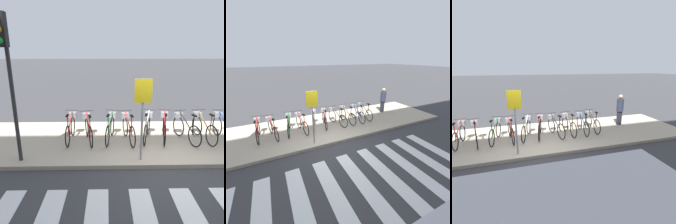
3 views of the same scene
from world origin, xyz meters
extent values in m
plane|color=#38383A|center=(0.00, 0.00, 0.00)|extent=(120.00, 120.00, 0.00)
cube|color=#B7A88E|center=(0.00, 1.74, 0.06)|extent=(13.87, 3.48, 0.12)
torus|color=black|center=(-2.80, 1.16, 0.46)|extent=(0.05, 0.67, 0.67)
torus|color=black|center=(-2.78, 2.08, 0.46)|extent=(0.05, 0.67, 0.67)
cylinder|color=red|center=(-2.79, 1.62, 0.73)|extent=(0.05, 0.94, 0.57)
cylinder|color=red|center=(-2.79, 1.29, 0.76)|extent=(0.03, 0.03, 0.60)
cube|color=black|center=(-2.79, 1.29, 1.08)|extent=(0.07, 0.20, 0.04)
cylinder|color=#262626|center=(-2.78, 2.08, 1.03)|extent=(0.46, 0.03, 0.02)
cube|color=gray|center=(-2.78, 2.13, 0.84)|extent=(0.24, 0.21, 0.18)
torus|color=black|center=(-2.09, 1.09, 0.46)|extent=(0.18, 0.66, 0.67)
torus|color=black|center=(-2.29, 1.99, 0.46)|extent=(0.18, 0.66, 0.67)
cylinder|color=red|center=(-2.19, 1.54, 0.73)|extent=(0.24, 0.92, 0.57)
cylinder|color=red|center=(-2.11, 1.21, 0.76)|extent=(0.04, 0.04, 0.60)
cube|color=black|center=(-2.11, 1.21, 1.08)|extent=(0.11, 0.21, 0.04)
cylinder|color=#262626|center=(-2.29, 1.99, 1.03)|extent=(0.45, 0.12, 0.02)
cube|color=gray|center=(-2.30, 2.04, 0.84)|extent=(0.28, 0.25, 0.18)
torus|color=black|center=(-1.59, 1.15, 0.46)|extent=(0.16, 0.67, 0.67)
torus|color=black|center=(-1.42, 2.06, 0.46)|extent=(0.16, 0.67, 0.67)
cylinder|color=#267238|center=(-1.50, 1.61, 0.73)|extent=(0.20, 0.93, 0.57)
cylinder|color=#267238|center=(-1.56, 1.28, 0.76)|extent=(0.04, 0.04, 0.60)
cube|color=black|center=(-1.56, 1.28, 1.08)|extent=(0.11, 0.21, 0.04)
cylinder|color=#262626|center=(-1.42, 2.06, 1.03)|extent=(0.46, 0.11, 0.02)
cube|color=gray|center=(-1.41, 2.11, 0.84)|extent=(0.27, 0.24, 0.18)
torus|color=black|center=(-0.84, 1.08, 0.46)|extent=(0.14, 0.67, 0.67)
torus|color=black|center=(-0.98, 1.99, 0.46)|extent=(0.14, 0.67, 0.67)
cylinder|color=red|center=(-0.91, 1.54, 0.73)|extent=(0.18, 0.93, 0.57)
cylinder|color=red|center=(-0.86, 1.21, 0.76)|extent=(0.04, 0.04, 0.60)
cube|color=black|center=(-0.86, 1.21, 1.08)|extent=(0.10, 0.21, 0.04)
cylinder|color=#262626|center=(-0.98, 1.99, 1.03)|extent=(0.46, 0.10, 0.02)
cube|color=gray|center=(-0.99, 2.04, 0.84)|extent=(0.27, 0.23, 0.18)
torus|color=black|center=(-0.43, 1.20, 0.46)|extent=(0.23, 0.65, 0.67)
torus|color=black|center=(-0.16, 2.08, 0.46)|extent=(0.23, 0.65, 0.67)
cylinder|color=silver|center=(-0.30, 1.64, 0.73)|extent=(0.30, 0.91, 0.57)
cylinder|color=silver|center=(-0.40, 1.32, 0.76)|extent=(0.04, 0.04, 0.60)
cube|color=black|center=(-0.40, 1.32, 1.08)|extent=(0.13, 0.21, 0.04)
cylinder|color=#262626|center=(-0.16, 2.08, 1.03)|extent=(0.45, 0.16, 0.02)
cube|color=gray|center=(-0.15, 2.13, 0.84)|extent=(0.29, 0.26, 0.18)
torus|color=black|center=(0.17, 1.17, 0.46)|extent=(0.18, 0.66, 0.67)
torus|color=black|center=(0.36, 2.07, 0.46)|extent=(0.18, 0.66, 0.67)
cylinder|color=red|center=(0.27, 1.62, 0.73)|extent=(0.23, 0.92, 0.57)
cylinder|color=red|center=(0.20, 1.29, 0.76)|extent=(0.04, 0.04, 0.60)
cube|color=black|center=(0.20, 1.29, 1.08)|extent=(0.11, 0.21, 0.04)
cylinder|color=#262626|center=(0.36, 2.07, 1.03)|extent=(0.45, 0.12, 0.02)
cube|color=gray|center=(0.37, 2.12, 0.84)|extent=(0.28, 0.25, 0.18)
torus|color=black|center=(1.06, 1.08, 0.46)|extent=(0.19, 0.66, 0.67)
torus|color=black|center=(0.85, 1.98, 0.46)|extent=(0.19, 0.66, 0.67)
cylinder|color=black|center=(0.96, 1.53, 0.73)|extent=(0.25, 0.92, 0.57)
cylinder|color=black|center=(1.03, 1.21, 0.76)|extent=(0.04, 0.04, 0.60)
cube|color=black|center=(1.03, 1.21, 1.08)|extent=(0.11, 0.21, 0.04)
cylinder|color=#262626|center=(0.85, 1.98, 1.03)|extent=(0.45, 0.13, 0.02)
cube|color=gray|center=(0.84, 2.03, 0.84)|extent=(0.28, 0.25, 0.18)
torus|color=black|center=(1.60, 1.11, 0.46)|extent=(0.10, 0.67, 0.67)
torus|color=black|center=(1.51, 2.03, 0.46)|extent=(0.10, 0.67, 0.67)
cylinder|color=olive|center=(1.55, 1.57, 0.73)|extent=(0.13, 0.94, 0.57)
cylinder|color=olive|center=(1.59, 1.24, 0.76)|extent=(0.04, 0.04, 0.60)
cube|color=black|center=(1.59, 1.24, 1.08)|extent=(0.09, 0.21, 0.04)
cylinder|color=#262626|center=(1.51, 2.03, 1.03)|extent=(0.46, 0.07, 0.02)
cube|color=gray|center=(1.50, 2.08, 0.84)|extent=(0.26, 0.22, 0.18)
torus|color=black|center=(2.20, 1.99, 0.46)|extent=(0.06, 0.67, 0.67)
cylinder|color=#262626|center=(2.20, 1.99, 1.03)|extent=(0.46, 0.04, 0.02)
cube|color=gray|center=(2.20, 2.04, 0.84)|extent=(0.25, 0.21, 0.18)
cylinder|color=#2D2D2D|center=(-3.93, 0.35, 1.96)|extent=(0.10, 0.10, 3.68)
cube|color=black|center=(-3.93, 0.17, 3.42)|extent=(0.24, 0.20, 0.75)
sphere|color=green|center=(-3.93, 0.07, 3.19)|extent=(0.14, 0.14, 0.14)
cylinder|color=#99999E|center=(-0.69, 0.30, 1.22)|extent=(0.06, 0.06, 2.19)
cube|color=yellow|center=(-0.69, 0.28, 2.01)|extent=(0.44, 0.03, 0.60)
camera|label=1|loc=(-1.58, -5.00, 3.03)|focal=35.00mm
camera|label=2|loc=(-2.11, -5.04, 3.50)|focal=24.00mm
camera|label=3|loc=(-0.68, -5.36, 3.04)|focal=28.00mm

